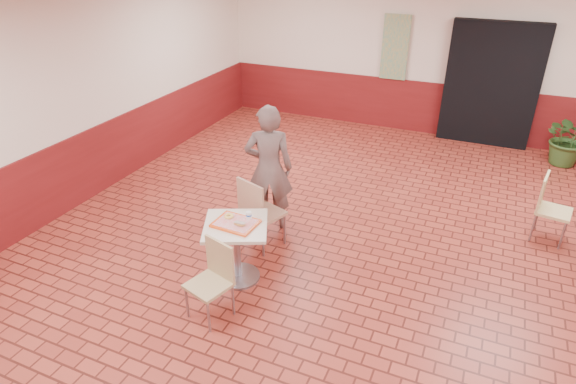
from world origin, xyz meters
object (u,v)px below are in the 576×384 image
at_px(main_table, 237,242).
at_px(potted_plant, 570,139).
at_px(chair_main_back, 258,210).
at_px(serving_tray, 235,223).
at_px(ring_donut, 229,216).
at_px(paper_cup, 249,215).
at_px(chair_second_left, 549,205).
at_px(long_john_donut, 240,224).
at_px(customer, 269,169).
at_px(chair_main_front, 213,276).

distance_m(main_table, potted_plant, 6.14).
height_order(chair_main_back, serving_tray, chair_main_back).
distance_m(ring_donut, paper_cup, 0.22).
relative_size(main_table, chair_second_left, 0.83).
height_order(ring_donut, long_john_donut, long_john_donut).
distance_m(customer, serving_tray, 1.18).
xyz_separation_m(ring_donut, long_john_donut, (0.19, -0.10, 0.00)).
bearing_deg(potted_plant, long_john_donut, -125.17).
relative_size(chair_main_front, serving_tray, 1.83).
relative_size(paper_cup, chair_second_left, 0.09).
bearing_deg(serving_tray, customer, 97.67).
height_order(chair_main_back, paper_cup, chair_main_back).
xyz_separation_m(main_table, long_john_donut, (0.08, -0.04, 0.28)).
height_order(main_table, ring_donut, ring_donut).
bearing_deg(ring_donut, potted_plant, 52.87).
distance_m(chair_main_back, ring_donut, 0.64).
height_order(customer, chair_second_left, customer).
relative_size(main_table, ring_donut, 6.75).
relative_size(chair_main_front, ring_donut, 7.86).
bearing_deg(potted_plant, main_table, -125.96).
height_order(ring_donut, paper_cup, paper_cup).
distance_m(serving_tray, ring_donut, 0.13).
bearing_deg(serving_tray, paper_cup, 52.43).
distance_m(chair_main_back, chair_second_left, 3.65).
bearing_deg(customer, chair_main_back, 77.34).
relative_size(long_john_donut, potted_plant, 0.15).
height_order(long_john_donut, paper_cup, paper_cup).
relative_size(chair_main_back, chair_second_left, 1.10).
xyz_separation_m(chair_main_front, potted_plant, (3.54, 5.57, 0.00)).
bearing_deg(chair_main_back, serving_tray, 115.66).
height_order(serving_tray, chair_second_left, chair_second_left).
bearing_deg(serving_tray, main_table, -90.00).
xyz_separation_m(paper_cup, chair_second_left, (3.09, 2.18, -0.30)).
distance_m(main_table, long_john_donut, 0.29).
height_order(chair_main_back, ring_donut, chair_main_back).
distance_m(customer, paper_cup, 1.07).
height_order(chair_main_back, long_john_donut, chair_main_back).
bearing_deg(paper_cup, potted_plant, 54.08).
height_order(chair_second_left, potted_plant, potted_plant).
bearing_deg(chair_second_left, serving_tray, 135.70).
bearing_deg(chair_main_back, ring_donut, 105.34).
distance_m(chair_main_front, serving_tray, 0.66).
distance_m(paper_cup, chair_second_left, 3.80).
height_order(ring_donut, potted_plant, potted_plant).
xyz_separation_m(serving_tray, chair_second_left, (3.19, 2.31, -0.25)).
bearing_deg(paper_cup, ring_donut, -162.14).
bearing_deg(customer, ring_donut, 69.10).
xyz_separation_m(serving_tray, long_john_donut, (0.08, -0.04, 0.03)).
height_order(main_table, chair_main_front, chair_main_front).
bearing_deg(chair_second_left, paper_cup, 135.01).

